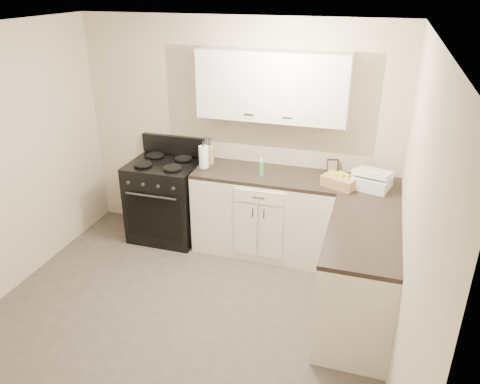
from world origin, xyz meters
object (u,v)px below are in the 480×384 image
(knife_block, at_px, (208,155))
(wicker_basket, at_px, (340,181))
(stove, at_px, (166,201))
(countertop_grill, at_px, (372,182))
(paper_towel, at_px, (204,157))

(knife_block, relative_size, wicker_basket, 0.67)
(stove, height_order, wicker_basket, wicker_basket)
(stove, bearing_deg, countertop_grill, -0.63)
(wicker_basket, bearing_deg, countertop_grill, 12.19)
(paper_towel, bearing_deg, knife_block, 90.00)
(paper_towel, xyz_separation_m, wicker_basket, (1.47, -0.07, -0.07))
(knife_block, height_order, countertop_grill, knife_block)
(stove, bearing_deg, knife_block, 12.24)
(knife_block, distance_m, wicker_basket, 1.49)
(stove, bearing_deg, paper_towel, -2.59)
(paper_towel, bearing_deg, countertop_grill, -0.08)
(wicker_basket, relative_size, countertop_grill, 0.96)
(paper_towel, relative_size, countertop_grill, 0.74)
(stove, xyz_separation_m, countertop_grill, (2.28, -0.02, 0.54))
(knife_block, relative_size, countertop_grill, 0.64)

